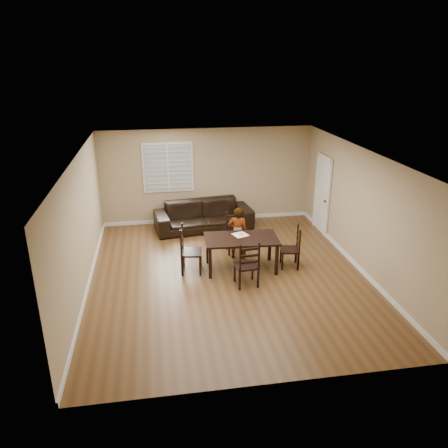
{
  "coord_description": "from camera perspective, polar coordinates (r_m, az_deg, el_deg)",
  "views": [
    {
      "loc": [
        -1.47,
        -8.51,
        4.56
      ],
      "look_at": [
        0.01,
        0.57,
        1.0
      ],
      "focal_mm": 35.0,
      "sensor_mm": 36.0,
      "label": 1
    }
  ],
  "objects": [
    {
      "name": "chair_left",
      "position": [
        9.75,
        -5.04,
        -3.57
      ],
      "size": [
        0.52,
        0.55,
        1.08
      ],
      "rotation": [
        0.0,
        0.0,
        1.43
      ],
      "color": "black",
      "rests_on": "ground"
    },
    {
      "name": "room",
      "position": [
        9.23,
        0.55,
        3.82
      ],
      "size": [
        6.04,
        7.04,
        2.72
      ],
      "color": "tan",
      "rests_on": "ground"
    },
    {
      "name": "sofa",
      "position": [
        12.18,
        -2.67,
        1.12
      ],
      "size": [
        2.78,
        1.37,
        0.78
      ],
      "primitive_type": "imported",
      "rotation": [
        0.0,
        0.0,
        0.13
      ],
      "color": "black",
      "rests_on": "ground"
    },
    {
      "name": "child",
      "position": [
        10.31,
        1.8,
        -1.18
      ],
      "size": [
        0.53,
        0.42,
        1.28
      ],
      "primitive_type": "imported",
      "rotation": [
        0.0,
        0.0,
        2.86
      ],
      "color": "gray",
      "rests_on": "ground"
    },
    {
      "name": "dining_table",
      "position": [
        9.76,
        2.28,
        -2.3
      ],
      "size": [
        1.67,
        1.0,
        0.76
      ],
      "rotation": [
        0.0,
        0.0,
        -0.05
      ],
      "color": "black",
      "rests_on": "ground"
    },
    {
      "name": "chair_right",
      "position": [
        10.09,
        9.25,
        -3.21
      ],
      "size": [
        0.49,
        0.51,
        0.98
      ],
      "rotation": [
        0.0,
        0.0,
        -1.76
      ],
      "color": "black",
      "rests_on": "ground"
    },
    {
      "name": "napkin",
      "position": [
        9.89,
        2.13,
        -1.4
      ],
      "size": [
        0.4,
        0.4,
        0.0
      ],
      "primitive_type": "cube",
      "rotation": [
        0.0,
        0.0,
        0.35
      ],
      "color": "beige",
      "rests_on": "dining_table"
    },
    {
      "name": "chair_near",
      "position": [
        10.79,
        1.44,
        -1.2
      ],
      "size": [
        0.46,
        0.43,
        1.0
      ],
      "rotation": [
        0.0,
        0.0,
        -0.02
      ],
      "color": "black",
      "rests_on": "ground"
    },
    {
      "name": "chair_far",
      "position": [
        9.08,
        3.18,
        -5.66
      ],
      "size": [
        0.5,
        0.48,
        1.03
      ],
      "rotation": [
        0.0,
        0.0,
        3.24
      ],
      "color": "black",
      "rests_on": "ground"
    },
    {
      "name": "ground",
      "position": [
        9.76,
        0.49,
        -6.67
      ],
      "size": [
        7.0,
        7.0,
        0.0
      ],
      "primitive_type": "plane",
      "color": "brown",
      "rests_on": "ground"
    },
    {
      "name": "donut",
      "position": [
        9.89,
        2.25,
        -1.28
      ],
      "size": [
        0.1,
        0.1,
        0.04
      ],
      "color": "gold",
      "rests_on": "napkin"
    }
  ]
}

